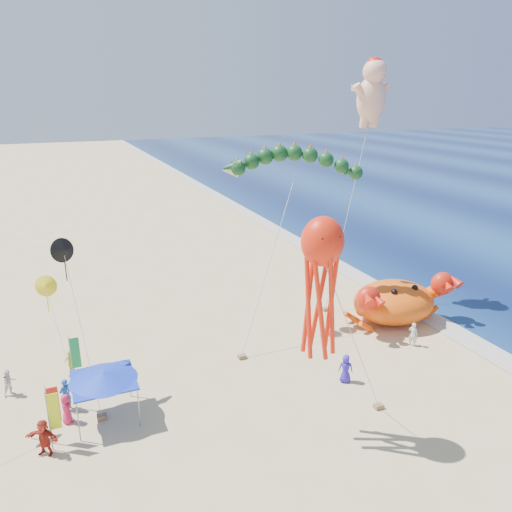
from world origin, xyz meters
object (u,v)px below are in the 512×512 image
Objects in this scene: cherub_kite at (372,91)px; octopus_kite at (321,277)px; crab_inflatable at (395,301)px; dragon_kite at (294,167)px; canopy_blue at (103,376)px.

octopus_kite is (-12.14, -14.27, -7.97)m from cherub_kite.
crab_inflatable is 16.21m from octopus_kite.
dragon_kite is 13.35m from octopus_kite.
dragon_kite reaches higher than octopus_kite.
dragon_kite reaches higher than crab_inflatable.
crab_inflatable is 2.45× the size of canopy_blue.
canopy_blue is at bearing 150.85° from octopus_kite.
octopus_kite reaches higher than canopy_blue.
cherub_kite is at bearing 85.15° from crab_inflatable.
cherub_kite is at bearing 22.68° from canopy_blue.
canopy_blue is at bearing -154.16° from dragon_kite.
canopy_blue is (-21.12, -3.74, 0.81)m from crab_inflatable.
dragon_kite is at bearing 25.84° from canopy_blue.
dragon_kite is (-6.99, 3.10, 9.78)m from crab_inflatable.
cherub_kite is (7.44, 2.17, 4.89)m from dragon_kite.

